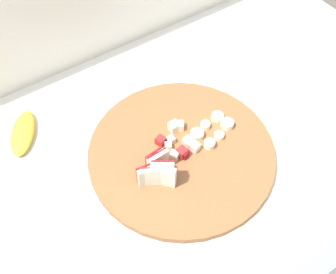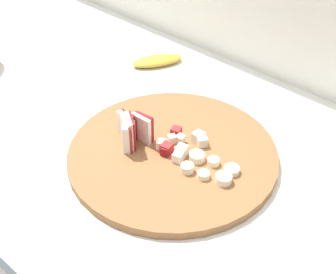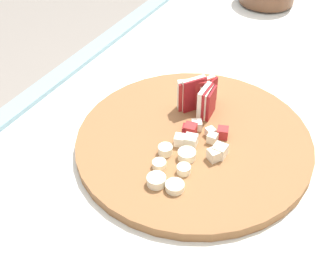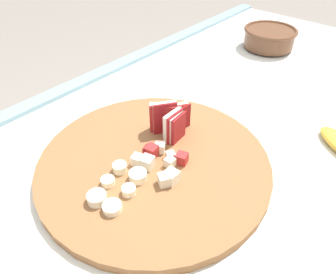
% 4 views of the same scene
% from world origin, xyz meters
% --- Properties ---
extents(tiled_countertop, '(1.60, 0.74, 0.93)m').
position_xyz_m(tiled_countertop, '(0.00, -0.00, 0.46)').
color(tiled_countertop, silver).
rests_on(tiled_countertop, ground).
extents(cutting_board, '(0.41, 0.41, 0.02)m').
position_xyz_m(cutting_board, '(0.12, -0.01, 0.92)').
color(cutting_board, brown).
rests_on(cutting_board, tiled_countertop).
extents(apple_wedge_fan, '(0.08, 0.07, 0.06)m').
position_xyz_m(apple_wedge_fan, '(0.04, -0.04, 0.96)').
color(apple_wedge_fan, '#A32323').
rests_on(apple_wedge_fan, cutting_board).
extents(apple_dice_pile, '(0.08, 0.09, 0.02)m').
position_xyz_m(apple_dice_pile, '(0.12, 0.01, 0.94)').
color(apple_dice_pile, beige).
rests_on(apple_dice_pile, cutting_board).
extents(banana_slice_rows, '(0.10, 0.08, 0.01)m').
position_xyz_m(banana_slice_rows, '(0.20, -0.01, 0.94)').
color(banana_slice_rows, '#F4EAC6').
rests_on(banana_slice_rows, cutting_board).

